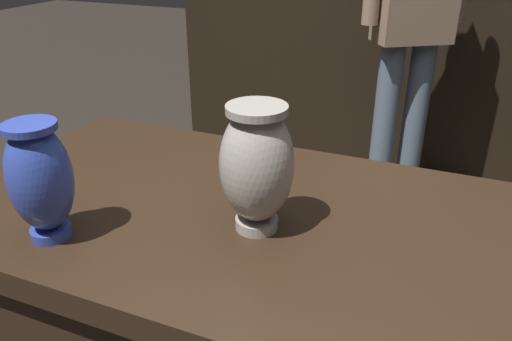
% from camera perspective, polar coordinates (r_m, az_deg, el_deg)
% --- Properties ---
extents(back_display_shelf, '(2.60, 0.40, 0.99)m').
position_cam_1_polar(back_display_shelf, '(3.07, 16.30, 10.08)').
color(back_display_shelf, black).
rests_on(back_display_shelf, ground_plane).
extents(vase_centerpiece, '(0.13, 0.13, 0.23)m').
position_cam_1_polar(vase_centerpiece, '(0.85, 0.08, 0.63)').
color(vase_centerpiece, gray).
rests_on(vase_centerpiece, display_plinth).
extents(vase_left_accent, '(0.11, 0.11, 0.21)m').
position_cam_1_polar(vase_left_accent, '(0.90, -23.20, -0.81)').
color(vase_left_accent, '#2D429E').
rests_on(vase_left_accent, display_plinth).
extents(visitor_center_back, '(0.40, 0.33, 1.66)m').
position_cam_1_polar(visitor_center_back, '(2.37, 17.53, 17.49)').
color(visitor_center_back, slate).
rests_on(visitor_center_back, ground_plane).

